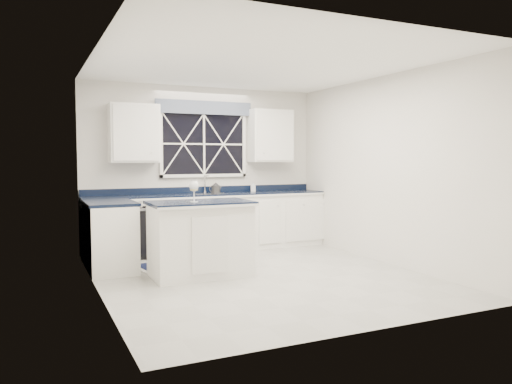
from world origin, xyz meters
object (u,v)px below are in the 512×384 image
faucet (205,183)px  kettle (216,188)px  soap_bottle (253,186)px  island (200,238)px  wine_glass (194,187)px  dishwasher (142,230)px

faucet → kettle: 0.19m
faucet → soap_bottle: bearing=-3.4°
island → kettle: kettle is taller
island → wine_glass: size_ratio=4.62×
dishwasher → faucet: size_ratio=2.72×
faucet → kettle: bearing=-32.6°
faucet → dishwasher: bearing=-170.0°
kettle → wine_glass: wine_glass is taller
wine_glass → soap_bottle: bearing=48.0°
island → soap_bottle: (1.54, 1.74, 0.54)m
faucet → wine_glass: bearing=-113.0°
soap_bottle → dishwasher: bearing=-175.8°
kettle → soap_bottle: bearing=-8.2°
island → soap_bottle: soap_bottle is taller
faucet → wine_glass: size_ratio=1.07×
faucet → kettle: faucet is taller
dishwasher → wine_glass: (0.30, -1.68, 0.75)m
faucet → soap_bottle: size_ratio=1.71×
faucet → island: faucet is taller
dishwasher → wine_glass: bearing=-79.7°
island → dishwasher: bearing=104.5°
island → wine_glass: (-0.11, -0.08, 0.68)m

